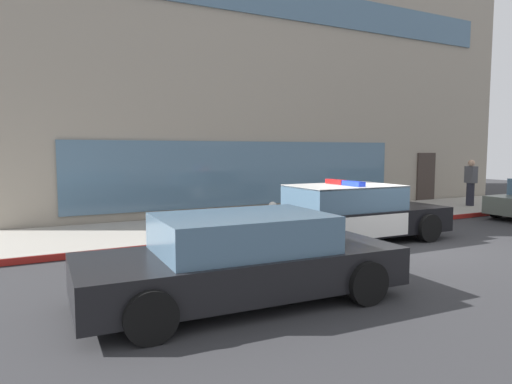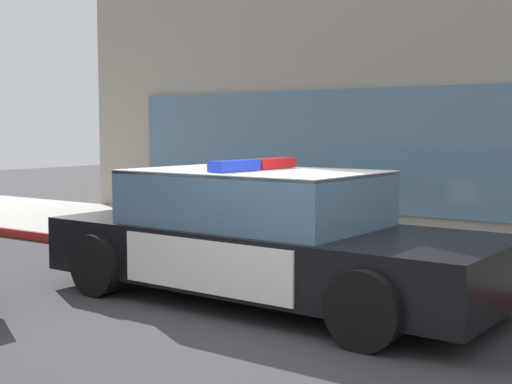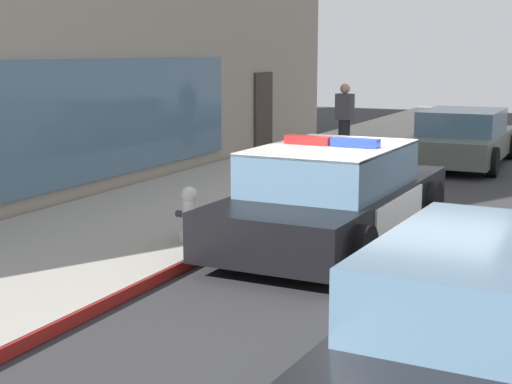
{
  "view_description": "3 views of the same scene",
  "coord_description": "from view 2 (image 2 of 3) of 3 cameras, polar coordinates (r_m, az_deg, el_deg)",
  "views": [
    {
      "loc": [
        -7.99,
        -7.74,
        2.22
      ],
      "look_at": [
        -2.91,
        1.85,
        1.22
      ],
      "focal_mm": 31.94,
      "sensor_mm": 36.0,
      "label": 1
    },
    {
      "loc": [
        3.35,
        -5.27,
        1.81
      ],
      "look_at": [
        -1.4,
        1.5,
        1.08
      ],
      "focal_mm": 49.94,
      "sensor_mm": 36.0,
      "label": 2
    },
    {
      "loc": [
        -10.68,
        -2.56,
        2.63
      ],
      "look_at": [
        -1.8,
        1.64,
        0.82
      ],
      "focal_mm": 53.91,
      "sensor_mm": 36.0,
      "label": 3
    }
  ],
  "objects": [
    {
      "name": "sidewalk",
      "position": [
        9.87,
        14.7,
        -5.25
      ],
      "size": [
        48.0,
        3.57,
        0.15
      ],
      "primitive_type": "cube",
      "color": "#A39E93",
      "rests_on": "ground"
    },
    {
      "name": "ground",
      "position": [
        6.5,
        2.54,
        -11.15
      ],
      "size": [
        48.0,
        48.0,
        0.0
      ],
      "primitive_type": "plane",
      "color": "#303033"
    },
    {
      "name": "curb_red_paint",
      "position": [
        8.23,
        10.29,
        -7.21
      ],
      "size": [
        28.8,
        0.04,
        0.14
      ],
      "primitive_type": "cube",
      "color": "maroon",
      "rests_on": "ground"
    },
    {
      "name": "police_cruiser",
      "position": [
        7.55,
        0.69,
        -3.58
      ],
      "size": [
        4.98,
        2.19,
        1.49
      ],
      "rotation": [
        0.0,
        0.0,
        -0.03
      ],
      "color": "black",
      "rests_on": "ground"
    },
    {
      "name": "fire_hydrant",
      "position": [
        9.55,
        0.05,
        -2.84
      ],
      "size": [
        0.34,
        0.39,
        0.73
      ],
      "color": "silver",
      "rests_on": "sidewalk"
    }
  ]
}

